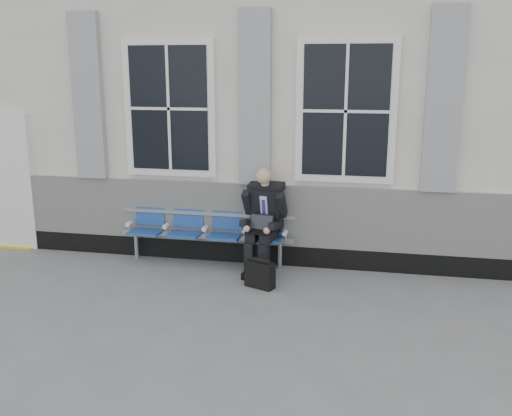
# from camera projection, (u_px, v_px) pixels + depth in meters

# --- Properties ---
(ground) EXTENTS (70.00, 70.00, 0.00)m
(ground) POSITION_uv_depth(u_px,v_px,m) (304.00, 307.00, 6.91)
(ground) COLOR slate
(ground) RESTS_ON ground
(station_building) EXTENTS (14.40, 4.40, 4.49)m
(station_building) POSITION_uv_depth(u_px,v_px,m) (330.00, 104.00, 9.68)
(station_building) COLOR silver
(station_building) RESTS_ON ground
(bench) EXTENTS (2.60, 0.47, 0.91)m
(bench) POSITION_uv_depth(u_px,v_px,m) (206.00, 227.00, 8.34)
(bench) COLOR #9EA0A3
(bench) RESTS_ON ground
(businessman) EXTENTS (0.63, 0.85, 1.48)m
(businessman) POSITION_uv_depth(u_px,v_px,m) (264.00, 216.00, 7.99)
(businessman) COLOR black
(businessman) RESTS_ON ground
(briefcase) EXTENTS (0.42, 0.30, 0.40)m
(briefcase) POSITION_uv_depth(u_px,v_px,m) (260.00, 274.00, 7.48)
(briefcase) COLOR black
(briefcase) RESTS_ON ground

